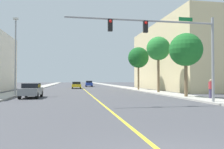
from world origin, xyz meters
name	(u,v)px	position (x,y,z in m)	size (l,w,h in m)	color
ground	(83,88)	(0.00, 42.00, 0.00)	(192.00, 192.00, 0.00)	#47474C
sidewalk_left	(35,88)	(-9.35, 42.00, 0.07)	(2.77, 168.00, 0.15)	#B2ADA3
sidewalk_right	(127,88)	(9.35, 42.00, 0.07)	(2.77, 168.00, 0.15)	#B2ADA3
lane_marking_center	(83,88)	(0.00, 42.00, 0.00)	(0.16, 144.00, 0.01)	yellow
building_right_near	(179,57)	(17.49, 34.57, 5.94)	(10.18, 25.47, 11.89)	beige
traffic_signal_mast	(170,38)	(4.88, 11.34, 4.89)	(11.20, 0.36, 6.43)	gray
street_lamp	(15,52)	(-8.46, 22.44, 4.89)	(0.56, 0.28, 8.62)	gray
palm_near	(186,50)	(8.94, 16.51, 4.77)	(3.28, 3.28, 6.30)	brown
palm_mid	(158,49)	(9.20, 24.32, 5.95)	(3.16, 3.16, 7.44)	brown
palm_far	(138,58)	(8.80, 32.13, 5.51)	(3.48, 3.48, 7.13)	brown
car_yellow	(76,85)	(-1.30, 42.12, 0.73)	(1.90, 4.57, 1.38)	gold
car_blue	(89,84)	(2.05, 52.97, 0.76)	(1.83, 4.37, 1.50)	#1E389E
car_gray	(31,90)	(-6.20, 19.31, 0.75)	(1.86, 3.84, 1.45)	slate
pedestrian	(211,89)	(10.09, 14.20, 1.00)	(0.38, 0.38, 1.71)	#3F3859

